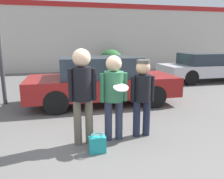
{
  "coord_description": "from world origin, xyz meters",
  "views": [
    {
      "loc": [
        -0.66,
        -3.81,
        1.97
      ],
      "look_at": [
        0.3,
        0.39,
        1.01
      ],
      "focal_mm": 35.0,
      "sensor_mm": 36.0,
      "label": 1
    }
  ],
  "objects_px": {
    "person_middle_with_frisbee": "(114,90)",
    "handbag": "(98,144)",
    "person_right": "(142,92)",
    "person_left": "(82,88)",
    "parked_car_far": "(207,67)",
    "street_lamp": "(3,1)",
    "shrub": "(111,61)",
    "parked_car_near": "(102,80)"
  },
  "relations": [
    {
      "from": "person_right",
      "to": "parked_car_far",
      "type": "bearing_deg",
      "value": 44.87
    },
    {
      "from": "person_left",
      "to": "shrub",
      "type": "height_order",
      "value": "person_left"
    },
    {
      "from": "street_lamp",
      "to": "parked_car_far",
      "type": "bearing_deg",
      "value": 14.57
    },
    {
      "from": "person_right",
      "to": "handbag",
      "type": "bearing_deg",
      "value": -152.84
    },
    {
      "from": "person_left",
      "to": "parked_car_far",
      "type": "distance_m",
      "value": 8.78
    },
    {
      "from": "person_left",
      "to": "parked_car_far",
      "type": "bearing_deg",
      "value": 39.73
    },
    {
      "from": "parked_car_far",
      "to": "person_left",
      "type": "bearing_deg",
      "value": -140.27
    },
    {
      "from": "person_right",
      "to": "handbag",
      "type": "height_order",
      "value": "person_right"
    },
    {
      "from": "person_left",
      "to": "person_middle_with_frisbee",
      "type": "bearing_deg",
      "value": 5.77
    },
    {
      "from": "street_lamp",
      "to": "shrub",
      "type": "height_order",
      "value": "street_lamp"
    },
    {
      "from": "person_right",
      "to": "parked_car_far",
      "type": "distance_m",
      "value": 7.79
    },
    {
      "from": "person_middle_with_frisbee",
      "to": "handbag",
      "type": "xyz_separation_m",
      "value": [
        -0.41,
        -0.47,
        -0.86
      ]
    },
    {
      "from": "parked_car_near",
      "to": "parked_car_far",
      "type": "relative_size",
      "value": 0.98
    },
    {
      "from": "street_lamp",
      "to": "handbag",
      "type": "xyz_separation_m",
      "value": [
        2.15,
        -3.76,
        -2.96
      ]
    },
    {
      "from": "street_lamp",
      "to": "handbag",
      "type": "bearing_deg",
      "value": -60.26
    },
    {
      "from": "person_left",
      "to": "person_right",
      "type": "relative_size",
      "value": 1.15
    },
    {
      "from": "parked_car_near",
      "to": "shrub",
      "type": "xyz_separation_m",
      "value": [
        1.84,
        6.83,
        -0.03
      ]
    },
    {
      "from": "handbag",
      "to": "street_lamp",
      "type": "bearing_deg",
      "value": 119.74
    },
    {
      "from": "parked_car_far",
      "to": "shrub",
      "type": "distance_m",
      "value": 5.67
    },
    {
      "from": "street_lamp",
      "to": "shrub",
      "type": "relative_size",
      "value": 3.44
    },
    {
      "from": "person_right",
      "to": "shrub",
      "type": "height_order",
      "value": "person_right"
    },
    {
      "from": "person_left",
      "to": "person_right",
      "type": "height_order",
      "value": "person_left"
    },
    {
      "from": "street_lamp",
      "to": "handbag",
      "type": "distance_m",
      "value": 5.24
    },
    {
      "from": "person_middle_with_frisbee",
      "to": "street_lamp",
      "type": "relative_size",
      "value": 0.34
    },
    {
      "from": "shrub",
      "to": "handbag",
      "type": "bearing_deg",
      "value": -104.0
    },
    {
      "from": "person_left",
      "to": "street_lamp",
      "type": "distance_m",
      "value": 4.36
    },
    {
      "from": "person_left",
      "to": "handbag",
      "type": "relative_size",
      "value": 5.38
    },
    {
      "from": "parked_car_near",
      "to": "shrub",
      "type": "relative_size",
      "value": 3.18
    },
    {
      "from": "person_middle_with_frisbee",
      "to": "shrub",
      "type": "xyz_separation_m",
      "value": [
        2.08,
        9.51,
        -0.3
      ]
    },
    {
      "from": "person_middle_with_frisbee",
      "to": "handbag",
      "type": "relative_size",
      "value": 4.98
    },
    {
      "from": "person_middle_with_frisbee",
      "to": "street_lamp",
      "type": "bearing_deg",
      "value": 127.9
    },
    {
      "from": "parked_car_near",
      "to": "street_lamp",
      "type": "relative_size",
      "value": 0.92
    },
    {
      "from": "person_right",
      "to": "person_middle_with_frisbee",
      "type": "bearing_deg",
      "value": -175.12
    },
    {
      "from": "person_left",
      "to": "person_middle_with_frisbee",
      "type": "height_order",
      "value": "person_left"
    },
    {
      "from": "parked_car_far",
      "to": "shrub",
      "type": "height_order",
      "value": "shrub"
    },
    {
      "from": "person_middle_with_frisbee",
      "to": "shrub",
      "type": "distance_m",
      "value": 9.74
    },
    {
      "from": "person_middle_with_frisbee",
      "to": "parked_car_near",
      "type": "bearing_deg",
      "value": 85.01
    },
    {
      "from": "person_middle_with_frisbee",
      "to": "handbag",
      "type": "bearing_deg",
      "value": -130.97
    },
    {
      "from": "shrub",
      "to": "person_left",
      "type": "bearing_deg",
      "value": -105.71
    },
    {
      "from": "parked_car_near",
      "to": "parked_car_far",
      "type": "height_order",
      "value": "parked_car_near"
    },
    {
      "from": "street_lamp",
      "to": "person_right",
      "type": "bearing_deg",
      "value": -45.55
    },
    {
      "from": "street_lamp",
      "to": "person_middle_with_frisbee",
      "type": "bearing_deg",
      "value": -52.1
    }
  ]
}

